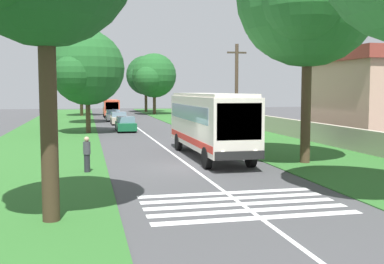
% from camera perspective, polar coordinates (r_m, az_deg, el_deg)
% --- Properties ---
extents(ground, '(160.00, 160.00, 0.00)m').
position_cam_1_polar(ground, '(23.92, -0.04, -4.33)').
color(ground, '#424244').
extents(grass_verge_left, '(120.00, 8.00, 0.04)m').
position_cam_1_polar(grass_verge_left, '(38.35, -17.14, -0.97)').
color(grass_verge_left, '#2D6628').
rests_on(grass_verge_left, ground).
extents(grass_verge_right, '(120.00, 8.00, 0.04)m').
position_cam_1_polar(grass_verge_right, '(40.50, 6.67, -0.47)').
color(grass_verge_right, '#2D6628').
rests_on(grass_verge_right, ground).
extents(centre_line, '(110.00, 0.16, 0.01)m').
position_cam_1_polar(centre_line, '(38.58, -4.91, -0.75)').
color(centre_line, silver).
rests_on(centre_line, ground).
extents(coach_bus, '(11.16, 2.62, 3.73)m').
position_cam_1_polar(coach_bus, '(27.35, 2.11, 1.38)').
color(coach_bus, silver).
rests_on(coach_bus, ground).
extents(zebra_crossing, '(4.05, 6.80, 0.01)m').
position_cam_1_polar(zebra_crossing, '(16.49, 6.00, -8.66)').
color(zebra_crossing, silver).
rests_on(zebra_crossing, ground).
extents(trailing_car_0, '(4.30, 1.78, 1.43)m').
position_cam_1_polar(trailing_car_0, '(45.20, -8.04, 0.91)').
color(trailing_car_0, '#145933').
rests_on(trailing_car_0, ground).
extents(trailing_car_1, '(4.30, 1.78, 1.43)m').
position_cam_1_polar(trailing_car_1, '(54.79, -8.86, 1.62)').
color(trailing_car_1, '#B7A893').
rests_on(trailing_car_1, ground).
extents(trailing_car_2, '(4.30, 1.78, 1.43)m').
position_cam_1_polar(trailing_car_2, '(61.37, -9.53, 1.98)').
color(trailing_car_2, silver).
rests_on(trailing_car_2, ground).
extents(trailing_minibus_0, '(6.00, 2.14, 2.53)m').
position_cam_1_polar(trailing_minibus_0, '(68.89, -9.78, 3.04)').
color(trailing_minibus_0, '#CC4C33').
rests_on(trailing_minibus_0, ground).
extents(roadside_tree_left_0, '(7.49, 6.69, 9.21)m').
position_cam_1_polar(roadside_tree_left_0, '(43.87, -12.72, 7.37)').
color(roadside_tree_left_0, '#4C3826').
rests_on(roadside_tree_left_0, grass_verge_left).
extents(roadside_tree_left_1, '(7.49, 6.07, 10.19)m').
position_cam_1_polar(roadside_tree_left_1, '(73.72, -13.42, 7.34)').
color(roadside_tree_left_1, brown).
rests_on(roadside_tree_left_1, grass_verge_left).
extents(roadside_tree_left_2, '(7.31, 5.95, 11.06)m').
position_cam_1_polar(roadside_tree_left_2, '(56.72, -12.79, 9.02)').
color(roadside_tree_left_2, '#4C3826').
rests_on(roadside_tree_left_2, grass_verge_left).
extents(roadside_tree_right_0, '(9.00, 7.55, 12.62)m').
position_cam_1_polar(roadside_tree_right_0, '(26.42, 13.30, 15.33)').
color(roadside_tree_right_0, '#4C3826').
rests_on(roadside_tree_right_0, grass_verge_right).
extents(roadside_tree_right_2, '(8.42, 7.09, 9.76)m').
position_cam_1_polar(roadside_tree_right_2, '(76.43, -4.73, 6.68)').
color(roadside_tree_right_2, '#4C3826').
rests_on(roadside_tree_right_2, grass_verge_right).
extents(roadside_tree_right_3, '(8.69, 6.99, 10.04)m').
position_cam_1_polar(roadside_tree_right_3, '(85.36, -5.75, 6.70)').
color(roadside_tree_right_3, '#4C3826').
rests_on(roadside_tree_right_3, grass_verge_right).
extents(utility_pole, '(0.24, 1.40, 7.11)m').
position_cam_1_polar(utility_pole, '(33.61, 5.40, 4.75)').
color(utility_pole, '#473828').
rests_on(utility_pole, grass_verge_right).
extents(roadside_wall, '(70.00, 0.40, 1.45)m').
position_cam_1_polar(roadside_wall, '(46.29, 8.61, 1.13)').
color(roadside_wall, '#B2A893').
rests_on(roadside_wall, grass_verge_right).
extents(roadside_building, '(11.16, 7.66, 7.11)m').
position_cam_1_polar(roadside_building, '(41.10, 20.76, 4.34)').
color(roadside_building, tan).
rests_on(roadside_building, ground).
extents(pedestrian, '(0.34, 0.34, 1.69)m').
position_cam_1_polar(pedestrian, '(22.83, -12.60, -2.60)').
color(pedestrian, '#26262D').
rests_on(pedestrian, grass_verge_left).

